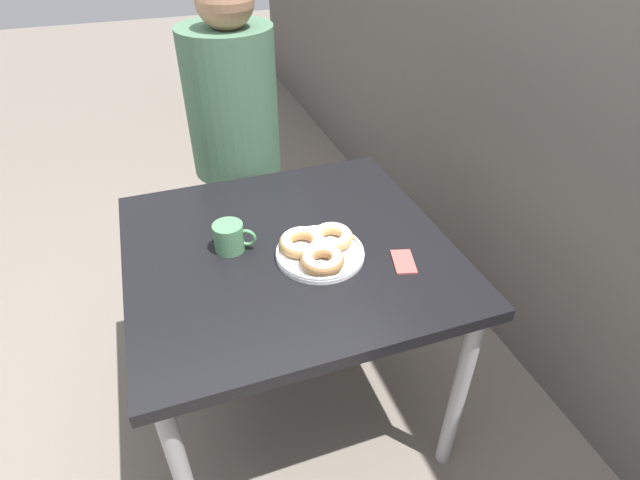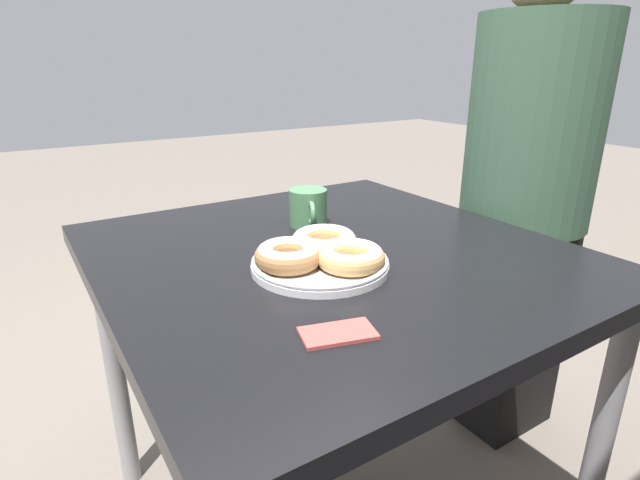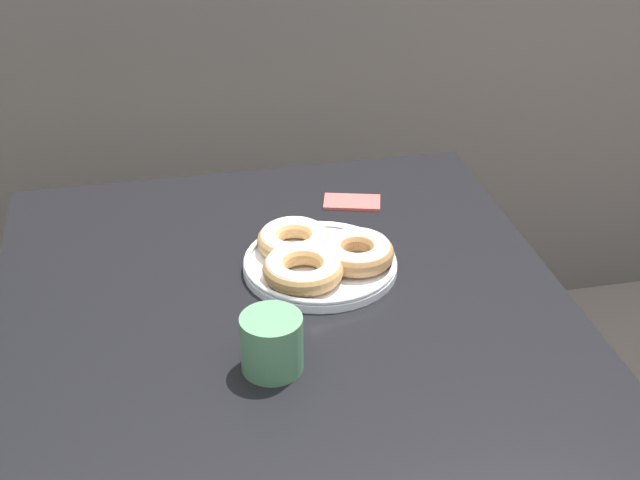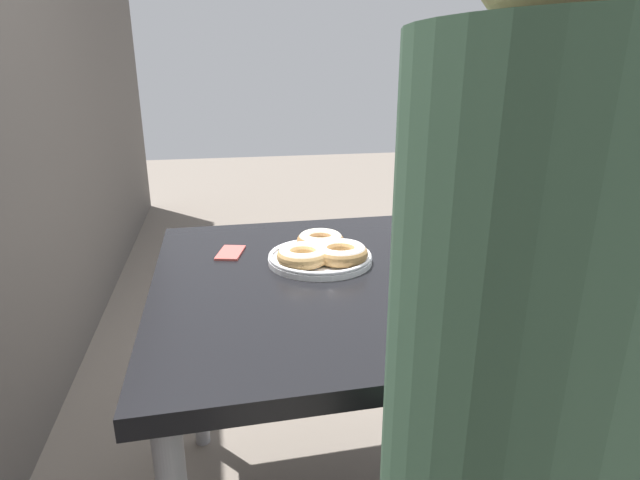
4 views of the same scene
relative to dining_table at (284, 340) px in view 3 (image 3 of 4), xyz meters
name	(u,v)px [view 3 (image 3 of 4)]	position (x,y,z in m)	size (l,w,h in m)	color
dining_table	(284,340)	(0.00, 0.00, 0.00)	(0.95, 0.98, 0.78)	black
donut_plate	(318,257)	(0.08, 0.07, 0.11)	(0.29, 0.28, 0.06)	white
coffee_mug	(272,342)	(-0.04, -0.17, 0.13)	(0.09, 0.12, 0.09)	#4C7F56
napkin	(352,202)	(0.19, 0.30, 0.09)	(0.12, 0.09, 0.01)	#BC4C47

